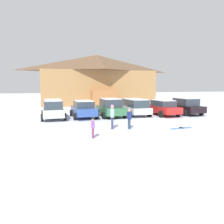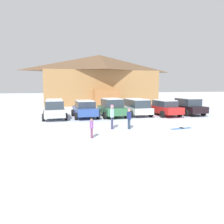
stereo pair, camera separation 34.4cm
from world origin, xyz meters
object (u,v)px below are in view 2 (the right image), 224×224
parked_red_sedan (164,107)px  skier_teen_in_navy_coat (129,118)px  parked_black_sedan (187,106)px  parked_blue_hatchback (85,109)px  parked_silver_wagon (54,108)px  skier_adult_in_blue_parka (112,115)px  pair_of_skis (181,128)px  ski_lodge (100,79)px  parked_green_coupe (112,108)px  parked_white_suv (136,107)px  skier_child_in_purple_jacket (92,127)px

parked_red_sedan → skier_teen_in_navy_coat: bearing=-133.5°
parked_black_sedan → skier_teen_in_navy_coat: (-8.21, -6.05, -0.06)m
skier_teen_in_navy_coat → parked_blue_hatchback: bearing=111.3°
parked_silver_wagon → skier_adult_in_blue_parka: bearing=-55.6°
parked_black_sedan → pair_of_skis: size_ratio=2.76×
ski_lodge → parked_black_sedan: bearing=-66.7°
parked_red_sedan → pair_of_skis: (-1.89, -6.49, -0.78)m
parked_green_coupe → parked_white_suv: size_ratio=1.01×
parked_black_sedan → skier_teen_in_navy_coat: 10.20m
ski_lodge → parked_silver_wagon: (-6.82, -15.04, -3.05)m
parked_green_coupe → skier_teen_in_navy_coat: size_ratio=2.97×
parked_green_coupe → pair_of_skis: (3.41, -6.76, -0.86)m
parked_white_suv → pair_of_skis: parked_white_suv is taller
ski_lodge → parked_red_sedan: (3.76, -15.40, -3.18)m
parked_blue_hatchback → parked_black_sedan: (10.59, -0.04, 0.04)m
skier_adult_in_blue_parka → parked_red_sedan: bearing=39.6°
ski_lodge → parked_black_sedan: size_ratio=3.81×
parked_silver_wagon → parked_red_sedan: bearing=-1.9°
ski_lodge → skier_adult_in_blue_parka: 21.26m
parked_green_coupe → pair_of_skis: size_ratio=2.44×
parked_green_coupe → skier_child_in_purple_jacket: bearing=-110.7°
parked_green_coupe → parked_red_sedan: size_ratio=0.90×
parked_green_coupe → parked_red_sedan: parked_green_coupe is taller
ski_lodge → pair_of_skis: size_ratio=10.52×
parked_red_sedan → pair_of_skis: size_ratio=2.71×
ski_lodge → skier_child_in_purple_jacket: bearing=-101.2°
skier_teen_in_navy_coat → pair_of_skis: skier_teen_in_navy_coat is taller
parked_silver_wagon → parked_red_sedan: size_ratio=0.96×
parked_green_coupe → parked_black_sedan: (8.04, 0.01, -0.02)m
parked_blue_hatchback → skier_child_in_purple_jacket: size_ratio=3.60×
parked_white_suv → parked_red_sedan: parked_white_suv is taller
parked_white_suv → skier_child_in_purple_jacket: parked_white_suv is taller
parked_white_suv → parked_red_sedan: 2.76m
parked_green_coupe → skier_adult_in_blue_parka: 5.87m
parked_silver_wagon → skier_teen_in_navy_coat: (5.10, -6.12, -0.13)m
ski_lodge → parked_green_coupe: (-1.54, -15.13, -3.10)m
skier_child_in_purple_jacket → parked_white_suv: bearing=55.7°
ski_lodge → parked_black_sedan: ski_lodge is taller
ski_lodge → skier_teen_in_navy_coat: ski_lodge is taller
parked_black_sedan → parked_red_sedan: bearing=-174.2°
parked_red_sedan → skier_teen_in_navy_coat: (-5.47, -5.77, -0.00)m
skier_child_in_purple_jacket → skier_adult_in_blue_parka: 2.90m
parked_green_coupe → parked_white_suv: parked_green_coupe is taller
parked_red_sedan → parked_silver_wagon: bearing=178.1°
parked_red_sedan → parked_white_suv: bearing=170.3°
parked_black_sedan → parked_silver_wagon: bearing=179.7°
ski_lodge → skier_child_in_purple_jacket: ski_lodge is taller
skier_adult_in_blue_parka → pair_of_skis: 4.91m
skier_child_in_purple_jacket → parked_black_sedan: bearing=36.0°
skier_teen_in_navy_coat → parked_white_suv: bearing=66.2°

